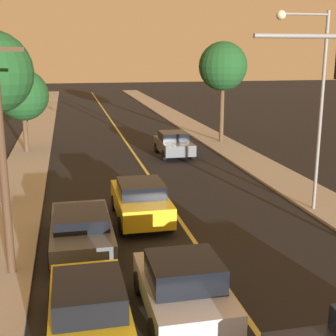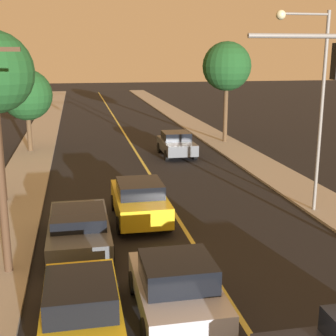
% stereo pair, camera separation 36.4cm
% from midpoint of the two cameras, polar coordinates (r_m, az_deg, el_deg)
% --- Properties ---
extents(road_surface, '(10.74, 80.00, 0.01)m').
position_cam_midpoint_polar(road_surface, '(42.61, -6.72, 5.08)').
color(road_surface, black).
rests_on(road_surface, ground).
extents(sidewalk_left, '(2.50, 80.00, 0.12)m').
position_cam_midpoint_polar(sidewalk_left, '(42.51, -15.67, 4.72)').
color(sidewalk_left, '#9E998E').
rests_on(sidewalk_left, ground).
extents(sidewalk_right, '(2.50, 80.00, 0.12)m').
position_cam_midpoint_polar(sidewalk_right, '(43.72, 1.99, 5.46)').
color(sidewalk_right, '#9E998E').
rests_on(sidewalk_right, ground).
extents(car_near_lane_front, '(2.10, 3.81, 1.52)m').
position_cam_midpoint_polar(car_near_lane_front, '(12.09, 0.97, -14.14)').
color(car_near_lane_front, '#A5A8B2').
rests_on(car_near_lane_front, ground).
extents(car_near_lane_second, '(2.03, 4.36, 1.63)m').
position_cam_midpoint_polar(car_near_lane_second, '(18.35, -3.93, -3.94)').
color(car_near_lane_second, gold).
rests_on(car_near_lane_second, ground).
extents(car_outer_lane_front, '(1.91, 4.30, 1.50)m').
position_cam_midpoint_polar(car_outer_lane_front, '(11.28, -10.54, -16.55)').
color(car_outer_lane_front, gold).
rests_on(car_outer_lane_front, ground).
extents(car_outer_lane_second, '(2.11, 4.65, 1.34)m').
position_cam_midpoint_polar(car_outer_lane_second, '(16.10, -11.17, -7.14)').
color(car_outer_lane_second, '#474C51').
rests_on(car_outer_lane_second, ground).
extents(car_far_oncoming, '(2.01, 4.07, 1.52)m').
position_cam_midpoint_polar(car_far_oncoming, '(29.97, 0.33, 2.98)').
color(car_far_oncoming, '#474C51').
rests_on(car_far_oncoming, ground).
extents(streetlamp_right, '(2.18, 0.36, 7.87)m').
position_cam_midpoint_polar(streetlamp_right, '(19.27, 16.57, 9.43)').
color(streetlamp_right, slate).
rests_on(streetlamp_right, ground).
extents(utility_pole_left, '(1.60, 0.24, 7.01)m').
position_cam_midpoint_polar(utility_pole_left, '(13.85, -20.34, 1.95)').
color(utility_pole_left, '#422D1E').
rests_on(utility_pole_left, ground).
extents(tree_left_near, '(3.30, 3.30, 5.33)m').
position_cam_midpoint_polar(tree_left_near, '(31.83, -17.61, 8.45)').
color(tree_left_near, '#4C3823').
rests_on(tree_left_near, ground).
extents(tree_right_near, '(3.46, 3.46, 7.13)m').
position_cam_midpoint_polar(tree_right_near, '(34.11, 6.41, 12.18)').
color(tree_right_near, '#4C3823').
rests_on(tree_right_near, ground).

